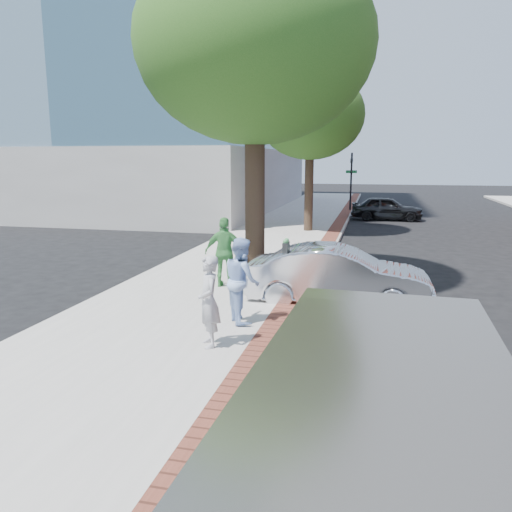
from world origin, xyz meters
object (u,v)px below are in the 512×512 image
(person_officer, at_px, (242,280))
(sedan_silver, at_px, (338,276))
(person_gray, at_px, (209,301))
(parking_meter, at_px, (286,257))
(person_green, at_px, (225,252))
(bg_car, at_px, (387,208))
(van, at_px, (380,455))

(person_officer, bearing_deg, sedan_silver, -70.83)
(person_gray, bearing_deg, parking_meter, 136.01)
(person_green, xyz_separation_m, bg_car, (4.33, 16.99, -0.38))
(van, bearing_deg, sedan_silver, 98.62)
(person_officer, bearing_deg, person_gray, 141.09)
(bg_car, bearing_deg, parking_meter, 171.84)
(person_officer, relative_size, bg_car, 0.44)
(person_officer, bearing_deg, bg_car, -39.96)
(person_gray, xyz_separation_m, person_green, (-0.95, 4.09, 0.09))
(parking_meter, distance_m, person_green, 2.05)
(parking_meter, xyz_separation_m, person_gray, (-0.81, -3.06, -0.25))
(person_gray, xyz_separation_m, van, (2.88, -4.20, 0.11))
(sedan_silver, bearing_deg, van, -174.42)
(parking_meter, distance_m, person_officer, 1.73)
(person_gray, height_order, van, van)
(van, bearing_deg, person_officer, 117.27)
(parking_meter, height_order, van, van)
(person_gray, relative_size, van, 0.30)
(parking_meter, distance_m, sedan_silver, 1.36)
(parking_meter, bearing_deg, person_gray, -104.88)
(person_officer, xyz_separation_m, van, (2.67, -5.65, 0.06))
(parking_meter, distance_m, van, 7.55)
(parking_meter, distance_m, person_gray, 3.18)
(parking_meter, xyz_separation_m, person_officer, (-0.61, -1.61, -0.19))
(person_green, bearing_deg, person_officer, 106.70)
(sedan_silver, relative_size, van, 0.79)
(parking_meter, relative_size, person_green, 0.82)
(sedan_silver, bearing_deg, bg_car, -5.63)
(parking_meter, bearing_deg, bg_car, 81.90)
(person_green, bearing_deg, van, 107.83)
(person_green, height_order, sedan_silver, person_green)
(person_officer, xyz_separation_m, sedan_silver, (1.77, 2.10, -0.31))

